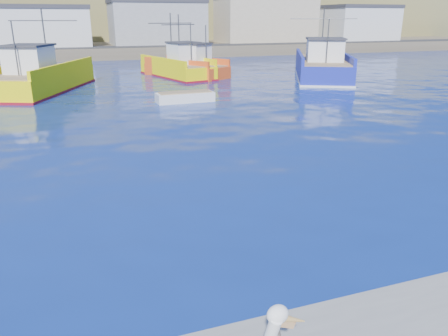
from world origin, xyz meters
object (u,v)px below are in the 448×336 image
object	(u,v)px
trawler_yellow_a	(41,78)
skiff_mid	(185,98)
trawler_yellow_b	(178,67)
boat_orange	(188,66)
skiff_far	(322,70)
trawler_blue	(322,66)

from	to	relation	value
trawler_yellow_a	skiff_mid	xyz separation A→B (m)	(10.02, -8.70, -0.83)
trawler_yellow_b	skiff_mid	xyz separation A→B (m)	(-3.01, -14.13, -0.70)
boat_orange	trawler_yellow_a	bearing A→B (deg)	-159.67
trawler_yellow_b	boat_orange	world-z (taller)	trawler_yellow_b
trawler_yellow_b	skiff_far	size ratio (longest dim) A/B	2.78
trawler_yellow_a	boat_orange	bearing A→B (deg)	20.33
boat_orange	skiff_far	world-z (taller)	boat_orange
boat_orange	skiff_mid	world-z (taller)	boat_orange
skiff_mid	skiff_far	bearing A→B (deg)	32.66
trawler_yellow_b	boat_orange	size ratio (longest dim) A/B	1.15
trawler_yellow_a	boat_orange	distance (m)	15.02
trawler_yellow_b	skiff_far	xyz separation A→B (m)	(16.17, -1.84, -0.74)
trawler_yellow_a	skiff_far	world-z (taller)	trawler_yellow_a
boat_orange	skiff_mid	distance (m)	14.52
skiff_far	boat_orange	bearing A→B (deg)	173.86
trawler_blue	boat_orange	world-z (taller)	trawler_blue
trawler_blue	trawler_yellow_b	bearing A→B (deg)	156.70
skiff_mid	skiff_far	xyz separation A→B (m)	(19.18, 12.29, -0.03)
trawler_yellow_b	skiff_mid	distance (m)	14.46
trawler_blue	skiff_far	size ratio (longest dim) A/B	3.69
trawler_blue	skiff_mid	size ratio (longest dim) A/B	3.46
skiff_mid	boat_orange	bearing A→B (deg)	73.71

